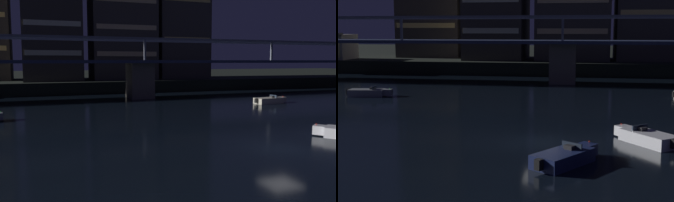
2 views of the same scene
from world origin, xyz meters
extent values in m
plane|color=black|center=(0.00, 0.00, 0.00)|extent=(400.00, 400.00, 0.00)
cube|color=black|center=(0.00, 83.22, 1.10)|extent=(240.00, 80.00, 2.20)
cube|color=#605B51|center=(0.00, 35.22, 2.77)|extent=(3.60, 4.40, 5.55)
cube|color=#2D3856|center=(0.00, 35.22, 5.78)|extent=(96.34, 6.40, 0.45)
cube|color=slate|center=(0.00, 32.32, 9.20)|extent=(96.34, 0.36, 0.36)
cube|color=slate|center=(0.00, 38.12, 9.20)|extent=(96.34, 0.36, 0.36)
cube|color=slate|center=(0.00, 32.32, 7.60)|extent=(0.30, 0.30, 3.20)
cube|color=slate|center=(22.58, 32.32, 7.60)|extent=(0.30, 0.30, 3.20)
cube|color=#38332D|center=(-12.43, 52.49, 14.88)|extent=(10.25, 13.18, 25.37)
cube|color=beige|center=(-12.43, 45.85, 7.27)|extent=(9.43, 0.10, 0.90)
cube|color=beige|center=(-12.43, 45.85, 12.35)|extent=(9.43, 0.10, 0.90)
cube|color=#423D38|center=(0.96, 51.40, 14.70)|extent=(12.50, 8.58, 25.01)
cube|color=beige|center=(0.96, 47.06, 7.20)|extent=(11.50, 0.10, 0.90)
cube|color=beige|center=(0.96, 47.06, 12.20)|extent=(11.50, 0.10, 0.90)
cube|color=beige|center=(0.96, 47.06, 17.20)|extent=(11.50, 0.10, 0.90)
cube|color=#F2D172|center=(13.71, 48.05, 10.20)|extent=(10.02, 0.10, 0.90)
cube|color=silver|center=(5.59, 2.56, 0.45)|extent=(1.33, 1.32, 0.70)
sphere|color=red|center=(5.44, 2.76, 0.88)|extent=(0.12, 0.12, 0.12)
sphere|color=#33D84C|center=(-18.86, 18.96, 0.88)|extent=(0.12, 0.12, 0.12)
cube|color=beige|center=(14.77, 21.97, 0.40)|extent=(4.07, 2.18, 0.80)
cube|color=beige|center=(17.17, 22.20, 0.45)|extent=(0.99, 1.07, 0.70)
cube|color=#283342|center=(15.62, 22.05, 0.98)|extent=(0.23, 1.35, 0.36)
cube|color=#262628|center=(15.37, 22.02, 0.92)|extent=(0.45, 0.60, 0.24)
cube|color=black|center=(12.63, 21.75, 0.50)|extent=(0.39, 0.39, 0.60)
sphere|color=red|center=(17.41, 22.23, 0.88)|extent=(0.12, 0.12, 0.12)
camera|label=1|loc=(-15.36, -19.53, 5.90)|focal=38.24mm
camera|label=2|loc=(2.43, -30.52, 7.60)|focal=49.58mm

